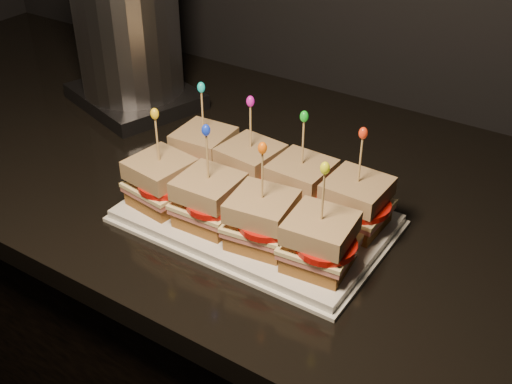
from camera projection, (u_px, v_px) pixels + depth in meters
The scene contains 62 objects.
granite_slab at pixel (371, 219), 0.99m from camera, with size 2.63×0.74×0.04m, color black.
platter at pixel (256, 218), 0.95m from camera, with size 0.38×0.23×0.02m, color white.
platter_rim at pixel (256, 221), 0.95m from camera, with size 0.39×0.24×0.01m, color white.
sandwich_0_bread_bot at pixel (205, 166), 1.04m from camera, with size 0.08×0.08×0.02m, color #643011.
sandwich_0_ham at pixel (205, 158), 1.03m from camera, with size 0.09×0.08×0.01m, color #C45D57.
sandwich_0_cheese at pixel (204, 154), 1.02m from camera, with size 0.09×0.09×0.01m, color #F8E39B.
sandwich_0_tomato at pixel (208, 153), 1.01m from camera, with size 0.08×0.08×0.01m, color red.
sandwich_0_bread_top at pixel (204, 139), 1.01m from camera, with size 0.08×0.08×0.03m, color brown.
sandwich_0_pick at pixel (202, 114), 0.99m from camera, with size 0.00×0.00×0.09m, color tan.
sandwich_0_frill at pixel (201, 87), 0.96m from camera, with size 0.01×0.01×0.02m, color #0FC9C1.
sandwich_1_bread_bot at pixel (251, 182), 1.00m from camera, with size 0.08×0.08×0.02m, color #643011.
sandwich_1_ham at pixel (251, 173), 0.99m from camera, with size 0.09×0.08×0.01m, color #C45D57.
sandwich_1_cheese at pixel (251, 170), 0.98m from camera, with size 0.09×0.09×0.01m, color #F8E39B.
sandwich_1_tomato at pixel (255, 169), 0.97m from camera, with size 0.08×0.08×0.01m, color red.
sandwich_1_bread_top at pixel (251, 155), 0.97m from camera, with size 0.08×0.08×0.03m, color brown.
sandwich_1_pick at pixel (251, 129), 0.95m from camera, with size 0.00×0.00×0.09m, color tan.
sandwich_1_frill at pixel (250, 101), 0.92m from camera, with size 0.01×0.01×0.02m, color #D112AE.
sandwich_2_bread_bot at pixel (300, 199), 0.96m from camera, with size 0.08×0.08×0.02m, color #643011.
sandwich_2_ham at pixel (301, 191), 0.95m from camera, with size 0.09×0.08×0.01m, color #C45D57.
sandwich_2_cheese at pixel (301, 187), 0.94m from camera, with size 0.09×0.09×0.01m, color #F8E39B.
sandwich_2_tomato at pixel (306, 187), 0.93m from camera, with size 0.08×0.08×0.01m, color red.
sandwich_2_bread_top at pixel (302, 172), 0.93m from camera, with size 0.08×0.08×0.03m, color brown.
sandwich_2_pick at pixel (303, 145), 0.90m from camera, with size 0.00×0.00×0.09m, color tan.
sandwich_2_frill at pixel (304, 116), 0.88m from camera, with size 0.01×0.01×0.02m, color green.
sandwich_3_bread_bot at pixel (354, 218), 0.91m from camera, with size 0.08×0.08×0.02m, color #643011.
sandwich_3_ham at pixel (355, 209), 0.91m from camera, with size 0.09×0.08×0.01m, color #C45D57.
sandwich_3_cheese at pixel (356, 205), 0.90m from camera, with size 0.09×0.09×0.01m, color #F8E39B.
sandwich_3_tomato at pixel (362, 206), 0.89m from camera, with size 0.08×0.08×0.01m, color red.
sandwich_3_bread_top at pixel (357, 190), 0.89m from camera, with size 0.08×0.08×0.03m, color brown.
sandwich_3_pick at pixel (360, 163), 0.86m from camera, with size 0.00×0.00×0.09m, color tan.
sandwich_3_frill at pixel (363, 133), 0.84m from camera, with size 0.01×0.01×0.02m, color red.
sandwich_4_bread_bot at pixel (163, 196), 0.96m from camera, with size 0.08×0.08×0.02m, color #643011.
sandwich_4_ham at pixel (162, 188), 0.95m from camera, with size 0.09×0.08×0.01m, color #C45D57.
sandwich_4_cheese at pixel (161, 184), 0.95m from camera, with size 0.09×0.09×0.01m, color #F8E39B.
sandwich_4_tomato at pixel (165, 184), 0.94m from camera, with size 0.08×0.08×0.01m, color red.
sandwich_4_bread_top at pixel (160, 169), 0.94m from camera, with size 0.08×0.08×0.03m, color brown.
sandwich_4_pick at pixel (157, 142), 0.91m from camera, with size 0.00×0.00×0.09m, color tan.
sandwich_4_frill at pixel (155, 114), 0.89m from camera, with size 0.01×0.01×0.02m, color yellow.
sandwich_5_bread_bot at pixel (210, 215), 0.92m from camera, with size 0.08×0.08×0.02m, color #643011.
sandwich_5_ham at pixel (210, 206), 0.91m from camera, with size 0.09×0.08×0.01m, color #C45D57.
sandwich_5_cheese at pixel (209, 202), 0.91m from camera, with size 0.09×0.09×0.01m, color #F8E39B.
sandwich_5_tomato at pixel (214, 202), 0.90m from camera, with size 0.08×0.08×0.01m, color red.
sandwich_5_bread_top at pixel (209, 187), 0.90m from camera, with size 0.08×0.08×0.03m, color brown.
sandwich_5_pick at pixel (207, 159), 0.87m from camera, with size 0.00×0.00×0.09m, color tan.
sandwich_5_frill at pixel (206, 130), 0.85m from camera, with size 0.01×0.01×0.02m, color #1535E2.
sandwich_6_bread_bot at pixel (262, 235), 0.88m from camera, with size 0.08×0.08×0.02m, color #643011.
sandwich_6_ham at pixel (262, 226), 0.87m from camera, with size 0.09×0.08×0.01m, color #C45D57.
sandwich_6_cheese at pixel (262, 222), 0.87m from camera, with size 0.09×0.09×0.01m, color #F8E39B.
sandwich_6_tomato at pixel (267, 223), 0.85m from camera, with size 0.08×0.08×0.01m, color red.
sandwich_6_bread_top at pixel (262, 206), 0.85m from camera, with size 0.08×0.08×0.03m, color brown.
sandwich_6_pick at pixel (262, 178), 0.83m from camera, with size 0.00×0.00×0.09m, color tan.
sandwich_6_frill at pixel (262, 148), 0.81m from camera, with size 0.01×0.01×0.02m, color #F46109.
sandwich_7_bread_bot at pixel (319, 257), 0.84m from camera, with size 0.08×0.08×0.02m, color #643011.
sandwich_7_ham at pixel (319, 248), 0.83m from camera, with size 0.09×0.08×0.01m, color #C45D57.
sandwich_7_cheese at pixel (320, 244), 0.83m from camera, with size 0.09×0.09×0.01m, color #F8E39B.
sandwich_7_tomato at pixel (326, 245), 0.81m from camera, with size 0.08×0.08×0.01m, color red.
sandwich_7_bread_top at pixel (321, 228), 0.81m from camera, with size 0.08×0.08×0.03m, color brown.
sandwich_7_pick at pixel (323, 199), 0.79m from camera, with size 0.00×0.00×0.09m, color tan.
sandwich_7_frill at pixel (325, 168), 0.77m from camera, with size 0.01×0.01×0.02m, color yellow.
appliance_base at pixel (136, 96), 1.29m from camera, with size 0.24×0.20×0.03m, color #262628.
appliance_body at pixel (128, 27), 1.21m from camera, with size 0.20×0.20×0.26m, color silver.
appliance at pixel (128, 29), 1.22m from camera, with size 0.24×0.20×0.31m, color silver, non-canonical shape.
Camera 1 is at (-0.49, 0.87, 1.50)m, focal length 45.00 mm.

